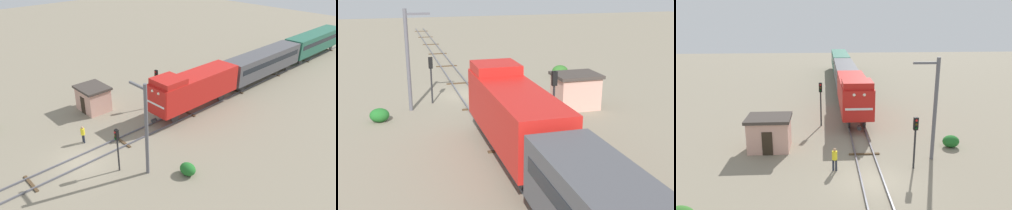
# 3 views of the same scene
# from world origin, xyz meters

# --- Properties ---
(ground_plane) EXTENTS (153.85, 153.85, 0.00)m
(ground_plane) POSITION_xyz_m (0.00, 0.00, 0.00)
(ground_plane) COLOR gray
(railway_track) EXTENTS (2.40, 102.57, 0.16)m
(railway_track) POSITION_xyz_m (0.00, -0.00, 0.07)
(railway_track) COLOR #595960
(railway_track) RESTS_ON ground
(locomotive) EXTENTS (2.90, 11.60, 4.60)m
(locomotive) POSITION_xyz_m (0.00, 13.75, 2.77)
(locomotive) COLOR red
(locomotive) RESTS_ON railway_track
(passenger_car_leading) EXTENTS (2.84, 14.00, 3.66)m
(passenger_car_leading) POSITION_xyz_m (0.00, 27.08, 2.52)
(passenger_car_leading) COLOR #4C4C51
(passenger_car_leading) RESTS_ON railway_track
(passenger_car_trailing) EXTENTS (2.84, 14.00, 3.66)m
(passenger_car_trailing) POSITION_xyz_m (0.00, 41.68, 2.52)
(passenger_car_trailing) COLOR #26604C
(passenger_car_trailing) RESTS_ON railway_track
(traffic_signal_near) EXTENTS (0.32, 0.34, 3.80)m
(traffic_signal_near) POSITION_xyz_m (3.20, 1.67, 2.66)
(traffic_signal_near) COLOR #262628
(traffic_signal_near) RESTS_ON ground
(traffic_signal_mid) EXTENTS (0.32, 0.34, 4.32)m
(traffic_signal_mid) POSITION_xyz_m (-3.40, 11.44, 3.00)
(traffic_signal_mid) COLOR #262628
(traffic_signal_mid) RESTS_ON ground
(worker_near_track) EXTENTS (0.38, 0.38, 1.70)m
(worker_near_track) POSITION_xyz_m (-2.40, 1.67, 1.00)
(worker_near_track) COLOR #262B38
(worker_near_track) RESTS_ON ground
(catenary_mast) EXTENTS (1.94, 0.28, 7.70)m
(catenary_mast) POSITION_xyz_m (4.94, 3.18, 4.10)
(catenary_mast) COLOR #595960
(catenary_mast) RESTS_ON ground
(relay_hut) EXTENTS (3.50, 2.90, 2.74)m
(relay_hut) POSITION_xyz_m (-7.50, 5.90, 1.39)
(relay_hut) COLOR #D19E8C
(relay_hut) RESTS_ON ground
(bush_mid) EXTENTS (1.37, 1.12, 0.99)m
(bush_mid) POSITION_xyz_m (7.31, 5.35, 0.50)
(bush_mid) COLOR #206626
(bush_mid) RESTS_ON ground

